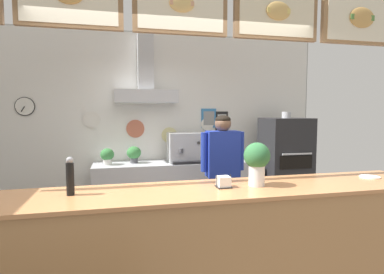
{
  "coord_description": "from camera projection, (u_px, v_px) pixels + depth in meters",
  "views": [
    {
      "loc": [
        -0.55,
        -2.65,
        1.69
      ],
      "look_at": [
        0.26,
        0.82,
        1.39
      ],
      "focal_mm": 29.39,
      "sensor_mm": 36.0,
      "label": 1
    }
  ],
  "objects": [
    {
      "name": "back_wall_assembly",
      "position": [
        153.0,
        118.0,
        5.02
      ],
      "size": [
        5.61,
        2.55,
        2.94
      ],
      "color": "gray",
      "rests_on": "ground_plane"
    },
    {
      "name": "service_counter",
      "position": [
        189.0,
        252.0,
        2.59
      ],
      "size": [
        4.37,
        0.7,
        1.05
      ],
      "color": "#B77F4C",
      "rests_on": "ground_plane"
    },
    {
      "name": "back_prep_counter",
      "position": [
        177.0,
        190.0,
        4.95
      ],
      "size": [
        2.55,
        0.64,
        0.89
      ],
      "color": "silver",
      "rests_on": "ground_plane"
    },
    {
      "name": "pizza_oven",
      "position": [
        285.0,
        167.0,
        5.06
      ],
      "size": [
        0.7,
        0.66,
        1.67
      ],
      "color": "#232326",
      "rests_on": "ground_plane"
    },
    {
      "name": "shop_worker",
      "position": [
        222.0,
        174.0,
        3.97
      ],
      "size": [
        0.56,
        0.23,
        1.63
      ],
      "rotation": [
        0.0,
        0.0,
        3.12
      ],
      "color": "#232328",
      "rests_on": "ground_plane"
    },
    {
      "name": "espresso_machine",
      "position": [
        185.0,
        148.0,
        4.9
      ],
      "size": [
        0.54,
        0.46,
        0.46
      ],
      "color": "silver",
      "rests_on": "back_prep_counter"
    },
    {
      "name": "potted_basil",
      "position": [
        134.0,
        153.0,
        4.79
      ],
      "size": [
        0.22,
        0.22,
        0.26
      ],
      "color": "#4C4C51",
      "rests_on": "back_prep_counter"
    },
    {
      "name": "potted_oregano",
      "position": [
        107.0,
        156.0,
        4.63
      ],
      "size": [
        0.2,
        0.2,
        0.24
      ],
      "color": "beige",
      "rests_on": "back_prep_counter"
    },
    {
      "name": "potted_rosemary",
      "position": [
        211.0,
        151.0,
        5.05
      ],
      "size": [
        0.27,
        0.27,
        0.29
      ],
      "color": "#4C4C51",
      "rests_on": "back_prep_counter"
    },
    {
      "name": "potted_thyme",
      "position": [
        239.0,
        152.0,
        5.16
      ],
      "size": [
        0.18,
        0.18,
        0.22
      ],
      "color": "#4C4C51",
      "rests_on": "back_prep_counter"
    },
    {
      "name": "pepper_grinder",
      "position": [
        70.0,
        176.0,
        2.37
      ],
      "size": [
        0.06,
        0.06,
        0.29
      ],
      "color": "black",
      "rests_on": "service_counter"
    },
    {
      "name": "basil_vase",
      "position": [
        257.0,
        161.0,
        2.67
      ],
      "size": [
        0.22,
        0.22,
        0.37
      ],
      "color": "silver",
      "rests_on": "service_counter"
    },
    {
      "name": "condiment_plate",
      "position": [
        370.0,
        177.0,
        3.02
      ],
      "size": [
        0.19,
        0.19,
        0.01
      ],
      "color": "white",
      "rests_on": "service_counter"
    },
    {
      "name": "napkin_holder",
      "position": [
        224.0,
        182.0,
        2.63
      ],
      "size": [
        0.13,
        0.12,
        0.11
      ],
      "color": "#262628",
      "rests_on": "service_counter"
    }
  ]
}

